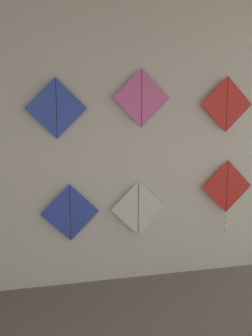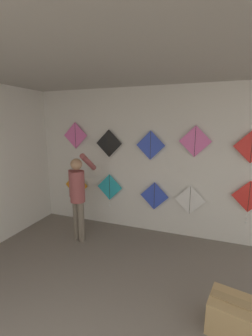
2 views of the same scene
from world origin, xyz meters
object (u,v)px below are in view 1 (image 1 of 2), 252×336
object	(u,v)px
kite_4	(227,190)
kite_8	(142,98)
kite_7	(56,108)
kite_3	(138,208)
kite_9	(227,104)
kite_2	(70,213)

from	to	relation	value
kite_4	kite_8	world-z (taller)	kite_8
kite_7	kite_8	bearing A→B (deg)	0.00
kite_3	kite_9	distance (m)	1.36
kite_2	kite_9	size ratio (longest dim) A/B	1.00
kite_4	kite_8	distance (m)	1.32
kite_4	kite_8	xyz separation A→B (m)	(-0.92, 0.00, 0.94)
kite_4	kite_9	world-z (taller)	kite_9
kite_8	kite_4	bearing A→B (deg)	-0.06
kite_3	kite_9	world-z (taller)	kite_9
kite_3	kite_9	size ratio (longest dim) A/B	1.00
kite_2	kite_8	world-z (taller)	kite_8
kite_7	kite_8	world-z (taller)	kite_8
kite_3	kite_4	xyz separation A→B (m)	(0.95, -0.00, 0.14)
kite_2	kite_3	world-z (taller)	same
kite_4	kite_9	distance (m)	0.88
kite_3	kite_7	distance (m)	1.24
kite_7	kite_8	distance (m)	0.80
kite_3	kite_8	world-z (taller)	kite_8
kite_2	kite_4	world-z (taller)	kite_4
kite_4	kite_7	distance (m)	1.91
kite_8	kite_2	bearing A→B (deg)	180.00
kite_2	kite_4	distance (m)	1.63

